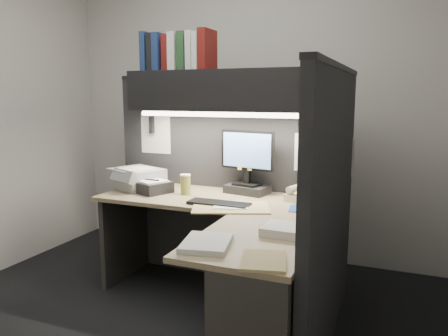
{
  "coord_description": "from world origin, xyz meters",
  "views": [
    {
      "loc": [
        1.34,
        -2.29,
        1.46
      ],
      "look_at": [
        0.18,
        0.51,
        0.96
      ],
      "focal_mm": 35.0,
      "sensor_mm": 36.0,
      "label": 1
    }
  ],
  "objects_px": {
    "notebook_stack": "(151,187)",
    "monitor": "(247,169)",
    "telephone": "(304,195)",
    "keyboard": "(219,204)",
    "desk": "(229,269)",
    "coffee_cup": "(185,185)",
    "printer": "(137,178)",
    "overhead_shelf": "(229,91)"
  },
  "relations": [
    {
      "from": "notebook_stack",
      "to": "monitor",
      "type": "bearing_deg",
      "value": 18.73
    },
    {
      "from": "telephone",
      "to": "notebook_stack",
      "type": "distance_m",
      "value": 1.16
    },
    {
      "from": "keyboard",
      "to": "telephone",
      "type": "xyz_separation_m",
      "value": [
        0.51,
        0.34,
        0.03
      ]
    },
    {
      "from": "desk",
      "to": "coffee_cup",
      "type": "distance_m",
      "value": 0.89
    },
    {
      "from": "notebook_stack",
      "to": "telephone",
      "type": "bearing_deg",
      "value": 7.86
    },
    {
      "from": "monitor",
      "to": "keyboard",
      "type": "relative_size",
      "value": 1.11
    },
    {
      "from": "coffee_cup",
      "to": "notebook_stack",
      "type": "height_order",
      "value": "coffee_cup"
    },
    {
      "from": "printer",
      "to": "telephone",
      "type": "bearing_deg",
      "value": 25.5
    },
    {
      "from": "coffee_cup",
      "to": "keyboard",
      "type": "bearing_deg",
      "value": -30.0
    },
    {
      "from": "telephone",
      "to": "notebook_stack",
      "type": "xyz_separation_m",
      "value": [
        -1.15,
        -0.16,
        0.0
      ]
    },
    {
      "from": "coffee_cup",
      "to": "overhead_shelf",
      "type": "bearing_deg",
      "value": 33.17
    },
    {
      "from": "monitor",
      "to": "keyboard",
      "type": "bearing_deg",
      "value": -86.59
    },
    {
      "from": "desk",
      "to": "overhead_shelf",
      "type": "height_order",
      "value": "overhead_shelf"
    },
    {
      "from": "telephone",
      "to": "notebook_stack",
      "type": "bearing_deg",
      "value": -155.03
    },
    {
      "from": "overhead_shelf",
      "to": "keyboard",
      "type": "distance_m",
      "value": 0.86
    },
    {
      "from": "notebook_stack",
      "to": "keyboard",
      "type": "bearing_deg",
      "value": -15.41
    },
    {
      "from": "printer",
      "to": "monitor",
      "type": "bearing_deg",
      "value": 31.69
    },
    {
      "from": "printer",
      "to": "keyboard",
      "type": "bearing_deg",
      "value": 4.75
    },
    {
      "from": "printer",
      "to": "overhead_shelf",
      "type": "bearing_deg",
      "value": 31.57
    },
    {
      "from": "keyboard",
      "to": "printer",
      "type": "height_order",
      "value": "printer"
    },
    {
      "from": "overhead_shelf",
      "to": "notebook_stack",
      "type": "distance_m",
      "value": 0.94
    },
    {
      "from": "monitor",
      "to": "telephone",
      "type": "bearing_deg",
      "value": 1.28
    },
    {
      "from": "desk",
      "to": "coffee_cup",
      "type": "bearing_deg",
      "value": 135.39
    },
    {
      "from": "overhead_shelf",
      "to": "telephone",
      "type": "height_order",
      "value": "overhead_shelf"
    },
    {
      "from": "printer",
      "to": "notebook_stack",
      "type": "height_order",
      "value": "printer"
    },
    {
      "from": "desk",
      "to": "printer",
      "type": "bearing_deg",
      "value": 148.83
    },
    {
      "from": "overhead_shelf",
      "to": "printer",
      "type": "xyz_separation_m",
      "value": [
        -0.75,
        -0.11,
        -0.69
      ]
    },
    {
      "from": "keyboard",
      "to": "coffee_cup",
      "type": "bearing_deg",
      "value": 150.79
    },
    {
      "from": "desk",
      "to": "telephone",
      "type": "distance_m",
      "value": 0.82
    },
    {
      "from": "overhead_shelf",
      "to": "notebook_stack",
      "type": "xyz_separation_m",
      "value": [
        -0.56,
        -0.21,
        -0.73
      ]
    },
    {
      "from": "monitor",
      "to": "coffee_cup",
      "type": "height_order",
      "value": "monitor"
    },
    {
      "from": "monitor",
      "to": "printer",
      "type": "bearing_deg",
      "value": -160.2
    },
    {
      "from": "keyboard",
      "to": "notebook_stack",
      "type": "bearing_deg",
      "value": 165.37
    },
    {
      "from": "keyboard",
      "to": "telephone",
      "type": "relative_size",
      "value": 2.02
    },
    {
      "from": "desk",
      "to": "keyboard",
      "type": "bearing_deg",
      "value": 120.87
    },
    {
      "from": "desk",
      "to": "notebook_stack",
      "type": "xyz_separation_m",
      "value": [
        -0.86,
        0.54,
        0.33
      ]
    },
    {
      "from": "keyboard",
      "to": "telephone",
      "type": "height_order",
      "value": "telephone"
    },
    {
      "from": "monitor",
      "to": "keyboard",
      "type": "xyz_separation_m",
      "value": [
        -0.06,
        -0.41,
        -0.18
      ]
    },
    {
      "from": "overhead_shelf",
      "to": "telephone",
      "type": "bearing_deg",
      "value": -5.32
    },
    {
      "from": "overhead_shelf",
      "to": "monitor",
      "type": "distance_m",
      "value": 0.6
    },
    {
      "from": "desk",
      "to": "keyboard",
      "type": "xyz_separation_m",
      "value": [
        -0.22,
        0.36,
        0.3
      ]
    },
    {
      "from": "notebook_stack",
      "to": "desk",
      "type": "bearing_deg",
      "value": -32.1
    }
  ]
}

